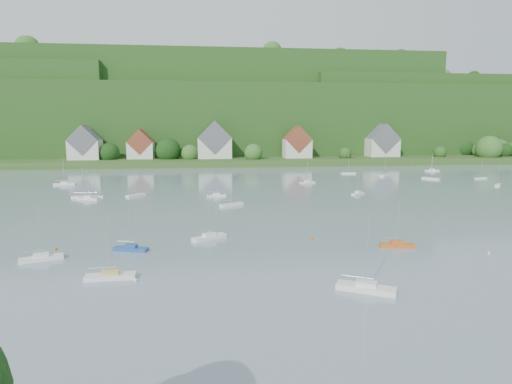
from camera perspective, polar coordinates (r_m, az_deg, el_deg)
far_shore_strip at (r=219.57m, az=-6.88°, el=4.37°), size 600.00×60.00×3.00m
forested_ridge at (r=287.46m, az=-6.79°, el=9.72°), size 620.00×181.22×69.89m
village_building_0 at (r=213.76m, az=-21.93°, el=5.82°), size 14.00×10.40×16.00m
village_building_1 at (r=210.53m, az=-15.17°, el=5.91°), size 12.00×9.36×14.00m
village_building_2 at (r=207.07m, az=-5.56°, el=6.55°), size 16.00×11.44×18.00m
village_building_3 at (r=209.59m, az=5.52°, el=6.35°), size 13.00×10.40×15.50m
village_building_4 at (r=226.92m, az=16.57°, el=6.26°), size 15.00×10.40×16.50m
near_sailboat_1 at (r=67.98m, az=-16.43°, el=-7.21°), size 5.42×2.85×7.05m
near_sailboat_2 at (r=56.77m, az=-18.94°, el=-10.54°), size 6.16×2.01×8.21m
near_sailboat_3 at (r=71.91m, az=-6.30°, el=-5.98°), size 5.95×4.70×8.11m
near_sailboat_4 at (r=51.68m, az=14.52°, el=-12.27°), size 6.82×4.85×9.08m
near_sailboat_5 at (r=70.72m, az=18.37°, el=-6.67°), size 5.54×2.38×7.25m
near_sailboat_6 at (r=67.88m, az=-26.85°, el=-7.84°), size 5.93×3.52×7.74m
mooring_buoy_1 at (r=55.21m, az=-15.84°, el=-11.44°), size 0.48×0.48×0.48m
mooring_buoy_2 at (r=71.88m, az=7.42°, el=-6.37°), size 0.50×0.50×0.50m
mooring_buoy_3 at (r=72.58m, az=-25.27°, el=-7.03°), size 0.50×0.50×0.50m
mooring_buoy_4 at (r=72.66m, az=28.74°, el=-7.26°), size 0.41×0.41×0.41m
far_sailboat_cluster at (r=136.44m, az=-4.94°, el=1.14°), size 194.84×77.30×8.71m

